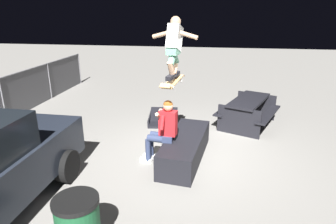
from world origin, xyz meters
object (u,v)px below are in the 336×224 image
at_px(person_sitting_on_ledge, 163,128).
at_px(kicker_ramp, 163,119).
at_px(picnic_table_back, 248,108).
at_px(skater_airborne, 174,45).
at_px(skateboard, 173,81).
at_px(ledge_box_main, 185,148).

height_order(person_sitting_on_ledge, kicker_ramp, person_sitting_on_ledge).
distance_m(kicker_ramp, picnic_table_back, 2.36).
bearing_deg(skater_airborne, skateboard, 170.80).
xyz_separation_m(skater_airborne, picnic_table_back, (2.24, -1.72, -1.89)).
distance_m(ledge_box_main, picnic_table_back, 2.65).
bearing_deg(person_sitting_on_ledge, kicker_ramp, 9.78).
distance_m(ledge_box_main, person_sitting_on_ledge, 0.70).
xyz_separation_m(skateboard, skater_airborne, (0.06, -0.01, 0.69)).
xyz_separation_m(skateboard, picnic_table_back, (2.30, -1.73, -1.20)).
bearing_deg(ledge_box_main, skateboard, 113.69).
height_order(skateboard, skater_airborne, skater_airborne).
bearing_deg(skateboard, kicker_ramp, 14.81).
xyz_separation_m(person_sitting_on_ledge, kicker_ramp, (2.33, 0.40, -0.70)).
distance_m(ledge_box_main, skater_airborne, 2.14).
distance_m(person_sitting_on_ledge, skater_airborne, 1.65).
distance_m(skateboard, kicker_ramp, 2.82).
bearing_deg(person_sitting_on_ledge, picnic_table_back, -38.50).
relative_size(ledge_box_main, picnic_table_back, 0.99).
bearing_deg(ledge_box_main, picnic_table_back, -34.03).
xyz_separation_m(ledge_box_main, picnic_table_back, (2.19, -1.48, 0.24)).
height_order(person_sitting_on_ledge, skateboard, skateboard).
bearing_deg(skateboard, ledge_box_main, -66.31).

